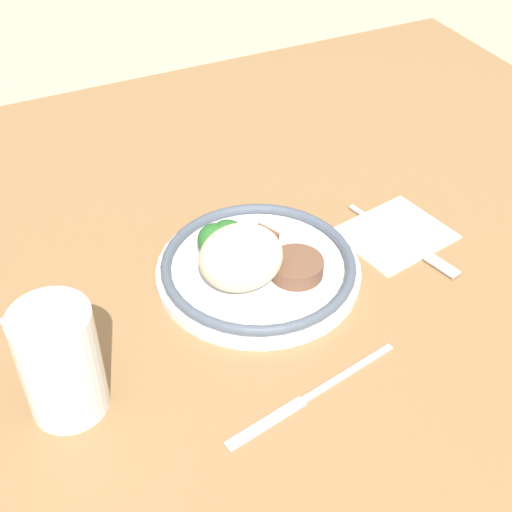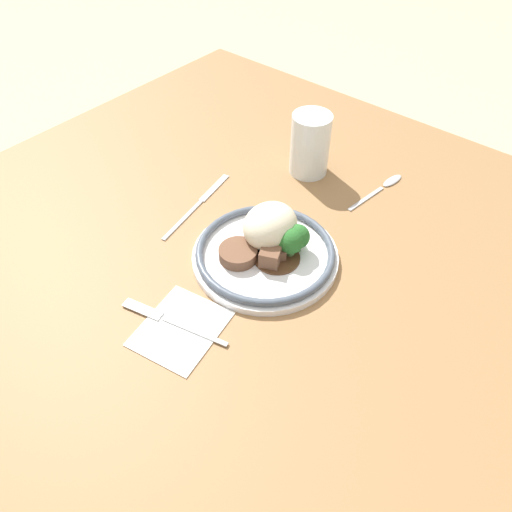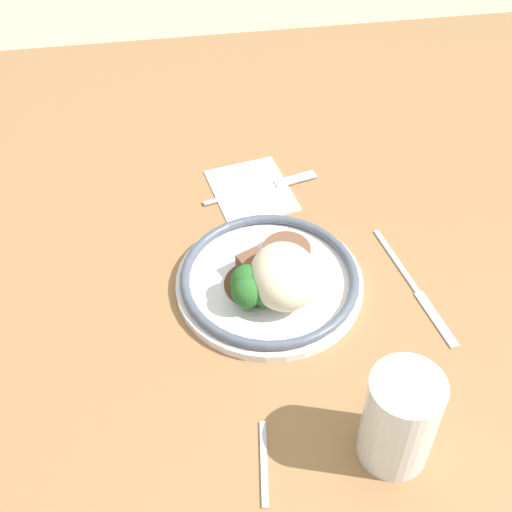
# 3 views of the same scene
# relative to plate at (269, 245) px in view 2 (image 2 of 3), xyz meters

# --- Properties ---
(ground_plane) EXTENTS (8.00, 8.00, 0.00)m
(ground_plane) POSITION_rel_plate_xyz_m (-0.05, 0.04, -0.06)
(ground_plane) COLOR tan
(dining_table) EXTENTS (1.19, 1.15, 0.04)m
(dining_table) POSITION_rel_plate_xyz_m (-0.05, 0.04, -0.04)
(dining_table) COLOR olive
(dining_table) RESTS_ON ground
(napkin) EXTENTS (0.14, 0.13, 0.00)m
(napkin) POSITION_rel_plate_xyz_m (-0.19, 0.00, -0.02)
(napkin) COLOR white
(napkin) RESTS_ON dining_table
(plate) EXTENTS (0.24, 0.24, 0.08)m
(plate) POSITION_rel_plate_xyz_m (0.00, 0.00, 0.00)
(plate) COLOR white
(plate) RESTS_ON dining_table
(juice_glass) EXTENTS (0.07, 0.07, 0.12)m
(juice_glass) POSITION_rel_plate_xyz_m (0.23, 0.09, 0.03)
(juice_glass) COLOR orange
(juice_glass) RESTS_ON dining_table
(fork) EXTENTS (0.05, 0.17, 0.00)m
(fork) POSITION_rel_plate_xyz_m (-0.20, 0.03, -0.02)
(fork) COLOR #B7B7BC
(fork) RESTS_ON napkin
(knife) EXTENTS (0.20, 0.05, 0.00)m
(knife) POSITION_rel_plate_xyz_m (0.02, 0.18, -0.02)
(knife) COLOR #B7B7BC
(knife) RESTS_ON dining_table
(spoon) EXTENTS (0.15, 0.03, 0.01)m
(spoon) POSITION_rel_plate_xyz_m (0.29, -0.05, -0.02)
(spoon) COLOR #B7B7BC
(spoon) RESTS_ON dining_table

